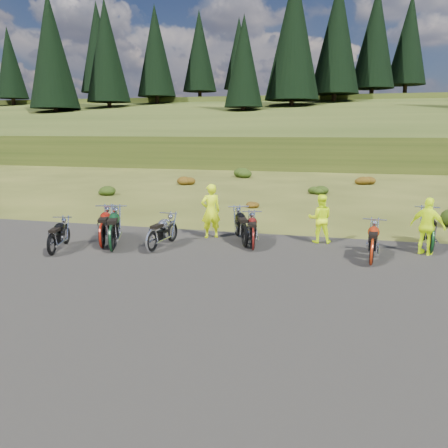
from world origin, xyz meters
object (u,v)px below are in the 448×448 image
(motorcycle_3, at_px, (152,253))
(person_middle, at_px, (211,212))
(motorcycle_0, at_px, (53,256))
(motorcycle_7, at_px, (429,255))

(motorcycle_3, bearing_deg, person_middle, -22.14)
(motorcycle_3, relative_size, person_middle, 1.08)
(motorcycle_0, height_order, person_middle, person_middle)
(motorcycle_0, xyz_separation_m, motorcycle_3, (2.71, 0.99, 0.00))
(person_middle, bearing_deg, motorcycle_7, 146.35)
(motorcycle_0, distance_m, person_middle, 5.15)
(motorcycle_7, bearing_deg, motorcycle_0, 108.04)
(motorcycle_0, relative_size, motorcycle_3, 0.93)
(motorcycle_0, xyz_separation_m, person_middle, (3.93, 3.19, 0.92))
(motorcycle_7, bearing_deg, person_middle, 90.34)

